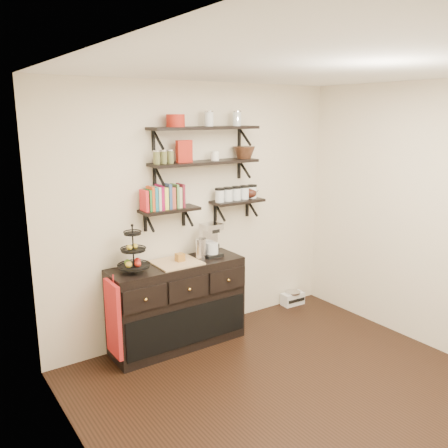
# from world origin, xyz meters

# --- Properties ---
(floor) EXTENTS (3.50, 3.50, 0.00)m
(floor) POSITION_xyz_m (0.00, 0.00, 0.00)
(floor) COLOR black
(floor) RESTS_ON ground
(ceiling) EXTENTS (3.50, 3.50, 0.02)m
(ceiling) POSITION_xyz_m (0.00, 0.00, 2.70)
(ceiling) COLOR white
(ceiling) RESTS_ON back_wall
(back_wall) EXTENTS (3.50, 0.02, 2.70)m
(back_wall) POSITION_xyz_m (0.00, 1.75, 1.35)
(back_wall) COLOR beige
(back_wall) RESTS_ON ground
(left_wall) EXTENTS (0.02, 3.50, 2.70)m
(left_wall) POSITION_xyz_m (-1.75, 0.00, 1.35)
(left_wall) COLOR beige
(left_wall) RESTS_ON ground
(right_wall) EXTENTS (0.02, 3.50, 2.70)m
(right_wall) POSITION_xyz_m (1.75, 0.00, 1.35)
(right_wall) COLOR beige
(right_wall) RESTS_ON ground
(shelf_top) EXTENTS (1.20, 0.27, 0.23)m
(shelf_top) POSITION_xyz_m (0.00, 1.62, 2.23)
(shelf_top) COLOR black
(shelf_top) RESTS_ON back_wall
(shelf_mid) EXTENTS (1.20, 0.27, 0.23)m
(shelf_mid) POSITION_xyz_m (0.00, 1.62, 1.88)
(shelf_mid) COLOR black
(shelf_mid) RESTS_ON back_wall
(shelf_low_left) EXTENTS (0.60, 0.25, 0.23)m
(shelf_low_left) POSITION_xyz_m (-0.42, 1.63, 1.43)
(shelf_low_left) COLOR black
(shelf_low_left) RESTS_ON back_wall
(shelf_low_right) EXTENTS (0.60, 0.25, 0.23)m
(shelf_low_right) POSITION_xyz_m (0.42, 1.63, 1.43)
(shelf_low_right) COLOR black
(shelf_low_right) RESTS_ON back_wall
(cookbooks) EXTENTS (0.43, 0.15, 0.26)m
(cookbooks) POSITION_xyz_m (-0.47, 1.63, 1.57)
(cookbooks) COLOR red
(cookbooks) RESTS_ON shelf_low_left
(glass_canisters) EXTENTS (0.54, 0.10, 0.13)m
(glass_canisters) POSITION_xyz_m (0.41, 1.63, 1.51)
(glass_canisters) COLOR silver
(glass_canisters) RESTS_ON shelf_low_right
(sideboard) EXTENTS (1.40, 0.50, 0.92)m
(sideboard) POSITION_xyz_m (-0.42, 1.51, 0.45)
(sideboard) COLOR black
(sideboard) RESTS_ON floor
(fruit_stand) EXTENTS (0.30, 0.30, 0.45)m
(fruit_stand) POSITION_xyz_m (-0.87, 1.52, 1.05)
(fruit_stand) COLOR black
(fruit_stand) RESTS_ON sideboard
(candle) EXTENTS (0.08, 0.08, 0.08)m
(candle) POSITION_xyz_m (-0.37, 1.51, 0.96)
(candle) COLOR #915E21
(candle) RESTS_ON sideboard
(coffee_maker) EXTENTS (0.20, 0.19, 0.36)m
(coffee_maker) POSITION_xyz_m (0.01, 1.54, 1.07)
(coffee_maker) COLOR black
(coffee_maker) RESTS_ON sideboard
(thermal_carafe) EXTENTS (0.11, 0.11, 0.22)m
(thermal_carafe) POSITION_xyz_m (-0.13, 1.49, 1.01)
(thermal_carafe) COLOR silver
(thermal_carafe) RESTS_ON sideboard
(apron) EXTENTS (0.04, 0.31, 0.72)m
(apron) POSITION_xyz_m (-1.15, 1.41, 0.51)
(apron) COLOR #9D2010
(apron) RESTS_ON sideboard
(radio) EXTENTS (0.30, 0.20, 0.17)m
(radio) POSITION_xyz_m (1.32, 1.65, 0.09)
(radio) COLOR silver
(radio) RESTS_ON floor
(recipe_box) EXTENTS (0.16, 0.07, 0.22)m
(recipe_box) POSITION_xyz_m (-0.25, 1.61, 2.01)
(recipe_box) COLOR #A11E12
(recipe_box) RESTS_ON shelf_mid
(walnut_bowl) EXTENTS (0.24, 0.24, 0.13)m
(walnut_bowl) POSITION_xyz_m (0.50, 1.61, 1.96)
(walnut_bowl) COLOR black
(walnut_bowl) RESTS_ON shelf_mid
(ramekins) EXTENTS (0.09, 0.09, 0.10)m
(ramekins) POSITION_xyz_m (0.12, 1.61, 1.95)
(ramekins) COLOR white
(ramekins) RESTS_ON shelf_mid
(teapot) EXTENTS (0.18, 0.14, 0.14)m
(teapot) POSITION_xyz_m (0.61, 1.63, 1.52)
(teapot) COLOR #371710
(teapot) RESTS_ON shelf_low_right
(red_pot) EXTENTS (0.18, 0.18, 0.12)m
(red_pot) POSITION_xyz_m (-0.33, 1.61, 2.31)
(red_pot) COLOR #A11E12
(red_pot) RESTS_ON shelf_top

